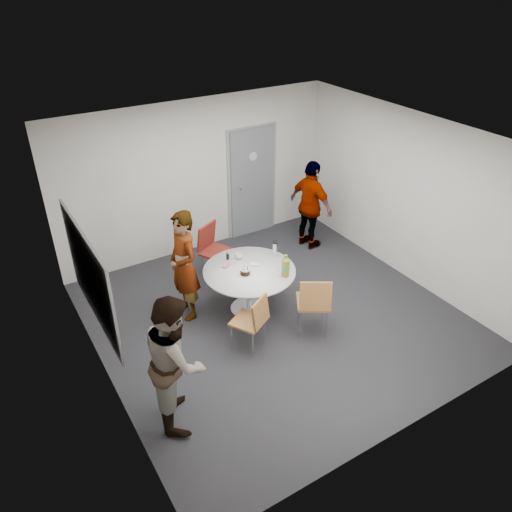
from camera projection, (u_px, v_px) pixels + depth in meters
floor at (275, 316)px, 7.48m from camera, size 5.00×5.00×0.00m
ceiling at (279, 141)px, 6.08m from camera, size 5.00×5.00×0.00m
wall_back at (197, 178)px, 8.60m from camera, size 5.00×0.00×5.00m
wall_left at (93, 294)px, 5.66m from camera, size 0.00×5.00×5.00m
wall_right at (408, 198)px, 7.89m from camera, size 0.00×5.00×5.00m
wall_front at (415, 342)px, 4.95m from camera, size 5.00×0.00×5.00m
door at (252, 183)px, 9.25m from camera, size 1.02×0.17×2.12m
whiteboard at (90, 277)px, 5.77m from camera, size 0.04×1.90×1.25m
table at (252, 275)px, 7.32m from camera, size 1.36×1.36×1.05m
chair_near_left at (253, 318)px, 6.62m from camera, size 0.55×0.57×0.84m
chair_near_right at (314, 300)px, 6.85m from camera, size 0.63×0.65×0.94m
chair_far at (213, 246)px, 8.13m from camera, size 0.61×0.64×0.95m
person_main at (184, 266)px, 7.11m from camera, size 0.43×0.63×1.69m
person_left at (176, 360)px, 5.47m from camera, size 0.87×0.98×1.67m
person_right at (311, 205)px, 8.88m from camera, size 0.55×1.02×1.64m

